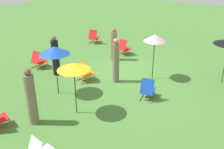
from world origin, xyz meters
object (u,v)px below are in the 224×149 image
at_px(deckchair_6, 85,73).
at_px(person_1, 56,57).
at_px(umbrella_1, 54,50).
at_px(deckchair_0, 124,48).
at_px(deckchair_8, 94,37).
at_px(umbrella_0, 74,67).
at_px(deckchair_5, 148,89).
at_px(person_2, 114,45).
at_px(person_0, 116,61).
at_px(deckchair_4, 38,60).
at_px(person_3, 31,98).
at_px(umbrella_2, 155,38).

distance_m(deckchair_6, person_1, 1.53).
bearing_deg(umbrella_1, deckchair_0, -85.54).
bearing_deg(deckchair_8, deckchair_6, 109.70).
distance_m(deckchair_6, umbrella_0, 2.83).
xyz_separation_m(deckchair_5, person_1, (4.32, 0.51, 0.46)).
bearing_deg(person_2, deckchair_6, -74.50).
relative_size(deckchair_0, deckchair_5, 0.97).
height_order(deckchair_0, person_0, person_0).
bearing_deg(deckchair_4, deckchair_0, -119.08).
height_order(deckchair_0, person_3, person_3).
distance_m(deckchair_0, deckchair_5, 4.78).
distance_m(deckchair_8, umbrella_2, 5.88).
bearing_deg(umbrella_0, deckchair_0, -71.30).
bearing_deg(umbrella_2, deckchair_0, -32.87).
xyz_separation_m(umbrella_0, person_3, (0.68, 1.23, -0.81)).
xyz_separation_m(deckchair_0, deckchair_6, (-0.48, 3.64, 0.00)).
height_order(deckchair_4, person_1, person_1).
height_order(deckchair_6, person_2, person_2).
bearing_deg(person_0, deckchair_8, -7.67).
bearing_deg(person_2, person_3, -72.43).
relative_size(umbrella_2, person_3, 1.04).
bearing_deg(umbrella_1, person_0, -119.00).
relative_size(deckchair_6, person_1, 0.49).
distance_m(umbrella_2, person_3, 5.45).
distance_m(person_0, person_3, 3.98).
distance_m(deckchair_8, umbrella_1, 6.53).
xyz_separation_m(deckchair_8, person_0, (-4.15, 3.51, 0.55)).
bearing_deg(person_2, umbrella_0, -62.10).
height_order(deckchair_0, deckchair_4, same).
xyz_separation_m(person_2, person_3, (-1.21, 5.95, 0.11)).
bearing_deg(person_2, umbrella_2, -10.14).
relative_size(deckchair_0, deckchair_8, 0.97).
bearing_deg(deckchair_4, deckchair_6, -174.26).
relative_size(deckchair_4, umbrella_2, 0.43).
bearing_deg(umbrella_1, deckchair_5, -150.28).
height_order(deckchair_6, person_1, person_1).
bearing_deg(person_1, deckchair_0, 73.41).
distance_m(umbrella_2, person_2, 2.92).
distance_m(deckchair_6, person_3, 3.39).
xyz_separation_m(umbrella_1, umbrella_2, (-2.26, -3.37, 0.05)).
height_order(deckchair_6, person_3, person_3).
bearing_deg(deckchair_5, umbrella_2, -82.43).
bearing_deg(deckchair_0, umbrella_2, 153.07).
bearing_deg(deckchair_4, umbrella_1, 155.96).
bearing_deg(umbrella_0, deckchair_8, -54.35).
bearing_deg(umbrella_0, deckchair_4, -23.44).
relative_size(deckchair_8, person_0, 0.46).
xyz_separation_m(umbrella_2, person_1, (3.62, 2.18, -0.96)).
distance_m(deckchair_6, umbrella_2, 3.24).
bearing_deg(person_3, umbrella_0, -39.77).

